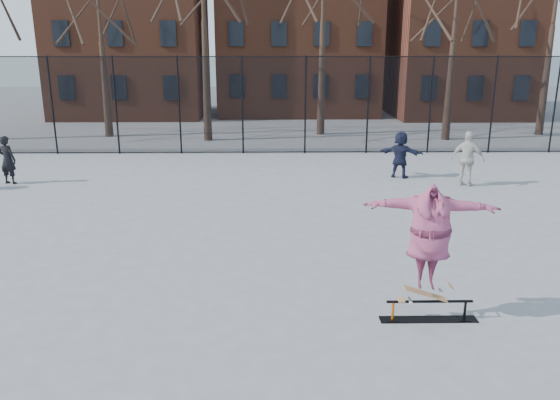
{
  "coord_description": "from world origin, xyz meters",
  "views": [
    {
      "loc": [
        -0.19,
        -9.69,
        4.47
      ],
      "look_at": [
        -0.02,
        1.5,
        1.25
      ],
      "focal_mm": 35.0,
      "sensor_mm": 36.0,
      "label": 1
    }
  ],
  "objects_px": {
    "bystander_white": "(468,159)",
    "bystander_black": "(7,160)",
    "skateboard": "(425,298)",
    "skater": "(429,245)",
    "skate_rail": "(429,312)",
    "bystander_navy": "(400,155)"
  },
  "relations": [
    {
      "from": "skate_rail",
      "to": "bystander_black",
      "type": "relative_size",
      "value": 1.02
    },
    {
      "from": "skateboard",
      "to": "skater",
      "type": "distance_m",
      "value": 0.93
    },
    {
      "from": "skate_rail",
      "to": "skater",
      "type": "bearing_deg",
      "value": 180.0
    },
    {
      "from": "skater",
      "to": "bystander_black",
      "type": "height_order",
      "value": "skater"
    },
    {
      "from": "skateboard",
      "to": "skater",
      "type": "xyz_separation_m",
      "value": [
        0.0,
        0.0,
        0.93
      ]
    },
    {
      "from": "skate_rail",
      "to": "bystander_navy",
      "type": "distance_m",
      "value": 10.28
    },
    {
      "from": "skate_rail",
      "to": "skateboard",
      "type": "distance_m",
      "value": 0.28
    },
    {
      "from": "bystander_white",
      "to": "bystander_black",
      "type": "bearing_deg",
      "value": 26.44
    },
    {
      "from": "skate_rail",
      "to": "bystander_navy",
      "type": "xyz_separation_m",
      "value": [
        1.79,
        10.1,
        0.66
      ]
    },
    {
      "from": "bystander_black",
      "to": "bystander_navy",
      "type": "xyz_separation_m",
      "value": [
        13.08,
        0.66,
        0.01
      ]
    },
    {
      "from": "skate_rail",
      "to": "bystander_navy",
      "type": "relative_size",
      "value": 1.02
    },
    {
      "from": "skater",
      "to": "bystander_black",
      "type": "relative_size",
      "value": 1.35
    },
    {
      "from": "bystander_black",
      "to": "skateboard",
      "type": "bearing_deg",
      "value": 154.46
    },
    {
      "from": "bystander_black",
      "to": "bystander_white",
      "type": "xyz_separation_m",
      "value": [
        14.98,
        -0.5,
        0.09
      ]
    },
    {
      "from": "skate_rail",
      "to": "skateboard",
      "type": "bearing_deg",
      "value": 180.0
    },
    {
      "from": "skate_rail",
      "to": "bystander_black",
      "type": "height_order",
      "value": "bystander_black"
    },
    {
      "from": "skater",
      "to": "bystander_navy",
      "type": "xyz_separation_m",
      "value": [
        1.88,
        10.1,
        -0.53
      ]
    },
    {
      "from": "bystander_white",
      "to": "bystander_navy",
      "type": "bearing_deg",
      "value": -2.94
    },
    {
      "from": "skate_rail",
      "to": "skater",
      "type": "distance_m",
      "value": 1.2
    },
    {
      "from": "skateboard",
      "to": "bystander_black",
      "type": "xyz_separation_m",
      "value": [
        -11.2,
        9.44,
        0.39
      ]
    },
    {
      "from": "skateboard",
      "to": "bystander_navy",
      "type": "height_order",
      "value": "bystander_navy"
    },
    {
      "from": "skater",
      "to": "bystander_white",
      "type": "distance_m",
      "value": 9.72
    }
  ]
}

